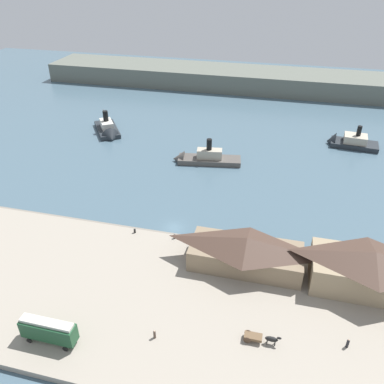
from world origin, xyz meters
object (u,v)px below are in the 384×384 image
at_px(pedestrian_near_cart, 348,343).
at_px(ferry_approaching_east, 108,131).
at_px(ferry_shed_west_terminal, 246,252).
at_px(ferry_moored_west, 201,158).
at_px(horse_cart, 260,338).
at_px(mooring_post_east, 175,237).
at_px(mooring_post_center_east, 135,231).
at_px(street_tram, 48,330).
at_px(pedestrian_walking_east, 155,334).
at_px(ferry_departing_north, 348,142).
at_px(ferry_shed_east_terminal, 371,270).

xyz_separation_m(pedestrian_near_cart, ferry_approaching_east, (-71.31, 69.99, -0.70)).
relative_size(ferry_shed_west_terminal, ferry_moored_west, 1.06).
height_order(horse_cart, mooring_post_east, horse_cart).
bearing_deg(ferry_approaching_east, mooring_post_center_east, -60.10).
distance_m(street_tram, horse_cart, 32.52).
bearing_deg(ferry_shed_west_terminal, pedestrian_walking_east, -119.86).
distance_m(street_tram, ferry_departing_north, 103.53).
relative_size(mooring_post_center_east, mooring_post_east, 1.00).
xyz_separation_m(ferry_approaching_east, ferry_departing_north, (78.11, 9.79, 0.09)).
distance_m(mooring_post_east, ferry_approaching_east, 63.48).
distance_m(horse_cart, ferry_approaching_east, 92.81).
bearing_deg(mooring_post_center_east, ferry_shed_east_terminal, -5.91).
xyz_separation_m(street_tram, mooring_post_center_east, (2.63, 29.10, -2.11)).
bearing_deg(pedestrian_near_cart, mooring_post_center_east, 155.59).
height_order(ferry_shed_west_terminal, ferry_moored_west, ferry_shed_west_terminal).
distance_m(ferry_shed_east_terminal, mooring_post_east, 38.07).
relative_size(ferry_shed_west_terminal, ferry_departing_north, 1.35).
xyz_separation_m(horse_cart, ferry_approaching_east, (-58.20, 72.29, -0.84)).
xyz_separation_m(horse_cart, mooring_post_east, (-20.03, 21.57, -0.48)).
bearing_deg(pedestrian_near_cart, mooring_post_east, 149.81).
xyz_separation_m(ferry_shed_east_terminal, street_tram, (-49.09, -24.29, -1.48)).
bearing_deg(ferry_approaching_east, street_tram, -71.58).
bearing_deg(ferry_approaching_east, ferry_shed_west_terminal, -45.89).
distance_m(mooring_post_center_east, ferry_approaching_east, 58.73).
bearing_deg(ferry_shed_west_terminal, street_tram, -137.68).
bearing_deg(ferry_shed_west_terminal, ferry_approaching_east, 134.11).
height_order(horse_cart, ferry_approaching_east, ferry_approaching_east).
bearing_deg(pedestrian_near_cart, pedestrian_walking_east, -169.23).
relative_size(ferry_shed_east_terminal, pedestrian_near_cart, 12.04).
height_order(pedestrian_walking_east, mooring_post_center_east, pedestrian_walking_east).
height_order(street_tram, ferry_moored_west, ferry_moored_west).
distance_m(horse_cart, mooring_post_center_east, 35.97).
distance_m(street_tram, pedestrian_walking_east, 16.21).
bearing_deg(pedestrian_near_cart, ferry_shed_west_terminal, 140.33).
bearing_deg(ferry_approaching_east, ferry_departing_north, 7.15).
distance_m(pedestrian_near_cart, mooring_post_east, 38.34).
xyz_separation_m(pedestrian_walking_east, ferry_approaching_east, (-42.12, 75.54, -0.66)).
xyz_separation_m(ferry_shed_west_terminal, horse_cart, (4.51, -16.90, -2.43)).
distance_m(ferry_shed_west_terminal, ferry_moored_west, 46.59).
height_order(ferry_shed_west_terminal, mooring_post_east, ferry_shed_west_terminal).
xyz_separation_m(pedestrian_walking_east, pedestrian_near_cart, (29.19, 5.55, 0.04)).
bearing_deg(mooring_post_east, ferry_moored_west, 94.36).
bearing_deg(pedestrian_near_cart, ferry_departing_north, 85.13).
bearing_deg(pedestrian_walking_east, street_tram, -163.89).
bearing_deg(ferry_shed_east_terminal, street_tram, -153.68).
relative_size(ferry_shed_east_terminal, mooring_post_center_east, 23.00).
bearing_deg(ferry_shed_west_terminal, ferry_shed_east_terminal, -0.88).
height_order(ferry_shed_west_terminal, mooring_post_center_east, ferry_shed_west_terminal).
bearing_deg(ferry_shed_west_terminal, mooring_post_east, 163.26).
distance_m(pedestrian_walking_east, mooring_post_center_east, 27.78).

